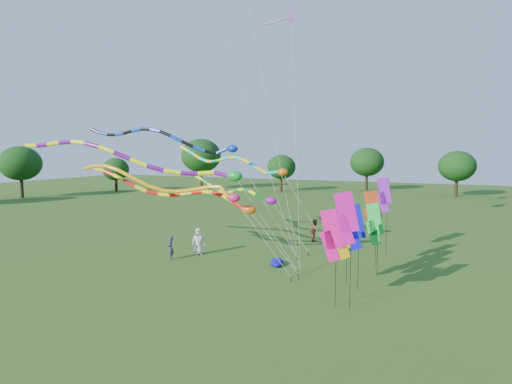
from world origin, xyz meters
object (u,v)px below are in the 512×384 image
at_px(tube_kite_red, 188,194).
at_px(person_a, 198,241).
at_px(person_c, 315,230).
at_px(tube_kite_orange, 175,185).
at_px(blue_nylon_heap, 271,262).
at_px(person_b, 171,248).

relative_size(tube_kite_red, person_a, 7.73).
xyz_separation_m(tube_kite_red, person_c, (5.38, 9.91, -3.58)).
bearing_deg(tube_kite_red, person_c, 63.01).
relative_size(tube_kite_orange, person_c, 7.47).
height_order(blue_nylon_heap, person_b, person_b).
relative_size(tube_kite_orange, person_b, 8.43).
bearing_deg(person_b, tube_kite_orange, 19.48).
height_order(blue_nylon_heap, person_a, person_a).
relative_size(blue_nylon_heap, person_b, 1.02).
xyz_separation_m(person_a, person_c, (6.17, 7.49, -0.04)).
distance_m(person_a, person_b, 2.16).
xyz_separation_m(person_a, person_b, (-0.95, -1.94, -0.14)).
bearing_deg(tube_kite_red, person_a, 109.63).
distance_m(tube_kite_orange, blue_nylon_heap, 7.69).
distance_m(tube_kite_red, blue_nylon_heap, 6.75).
xyz_separation_m(tube_kite_red, tube_kite_orange, (0.04, -1.47, 0.67)).
bearing_deg(person_c, tube_kite_orange, 149.19).
xyz_separation_m(tube_kite_red, person_a, (-0.79, 2.42, -3.54)).
distance_m(tube_kite_red, person_b, 4.10).
distance_m(tube_kite_orange, person_c, 13.27).
distance_m(blue_nylon_heap, person_b, 6.79).
xyz_separation_m(tube_kite_red, person_b, (-1.74, 0.48, -3.68)).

